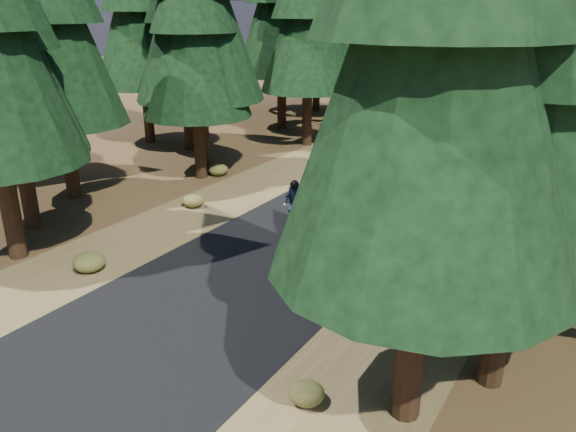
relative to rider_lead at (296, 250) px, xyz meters
name	(u,v)px	position (x,y,z in m)	size (l,w,h in m)	color
ground	(261,268)	(-0.84, -0.54, -0.54)	(120.00, 120.00, 0.00)	#402E17
road	(339,215)	(-0.84, 4.46, -0.54)	(6.00, 100.00, 0.01)	black
shoulder_l	(235,194)	(-5.44, 4.46, -0.54)	(3.20, 100.00, 0.01)	brown
shoulder_r	(469,242)	(3.76, 4.46, -0.54)	(3.20, 100.00, 0.01)	brown
understory_shrubs	(383,192)	(-0.24, 7.07, -0.27)	(14.70, 29.36, 0.67)	#474C1E
rider_lead	(296,250)	(0.00, 0.00, 0.00)	(0.96, 1.88, 1.61)	white
rider_follow	(294,214)	(-1.54, 2.49, 0.01)	(1.23, 1.92, 1.65)	#9E0A0F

